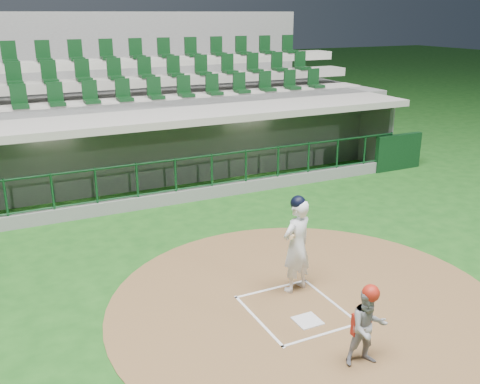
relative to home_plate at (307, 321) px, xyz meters
name	(u,v)px	position (x,y,z in m)	size (l,w,h in m)	color
ground	(286,303)	(0.00, 0.70, -0.02)	(120.00, 120.00, 0.00)	#174914
dirt_circle	(306,304)	(0.30, 0.50, -0.02)	(7.20, 7.20, 0.01)	brown
home_plate	(307,321)	(0.00, 0.00, 0.00)	(0.43, 0.43, 0.02)	silver
batter_box_chalk	(295,310)	(0.00, 0.40, 0.00)	(1.55, 1.80, 0.01)	white
dugout_structure	(158,154)	(0.11, 8.52, 0.95)	(16.40, 3.70, 3.00)	gray
seating_deck	(127,121)	(0.00, 11.61, 1.40)	(17.00, 6.72, 5.15)	slate
batter	(297,244)	(0.39, 1.05, 0.93)	(0.92, 0.94, 1.89)	white
catcher	(368,326)	(0.16, -1.34, 0.63)	(0.69, 0.59, 1.31)	gray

